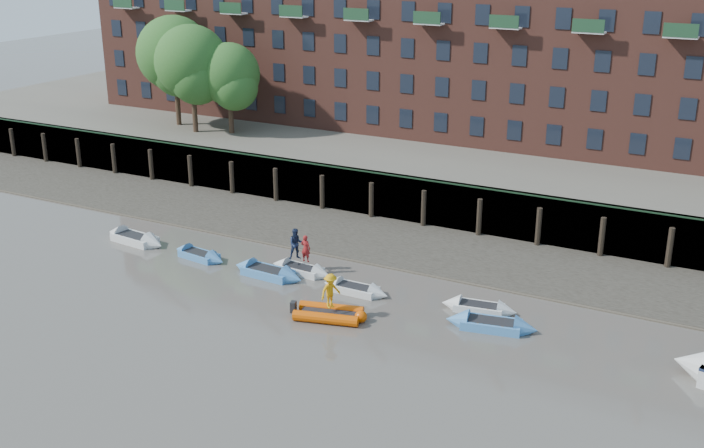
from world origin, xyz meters
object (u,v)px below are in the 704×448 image
Objects in this scene: rowboat_5 at (479,308)px; person_rib_crew at (331,291)px; rowboat_2 at (268,272)px; rowboat_0 at (135,239)px; rowboat_3 at (301,270)px; rib_tender at (331,314)px; person_rower_a at (306,248)px; rowboat_4 at (355,289)px; rowboat_6 at (491,325)px; rowboat_1 at (199,255)px; person_rower_b at (296,244)px.

person_rib_crew is at bearing -154.95° from rowboat_5.
rowboat_0 is at bearing 179.08° from rowboat_2.
rib_tender is at bearing -41.81° from rowboat_3.
rowboat_4 is at bearing 163.47° from person_rower_a.
person_rib_crew is (-7.89, -2.72, 1.32)m from rowboat_6.
person_rib_crew reaches higher than rowboat_3.
rowboat_1 is 1.02× the size of rowboat_4.
rowboat_3 is 12.52m from rowboat_6.
rowboat_2 is at bearing 84.46° from person_rib_crew.
rib_tender is (11.41, -3.56, 0.08)m from rowboat_1.
rowboat_6 is at bearing -4.90° from rowboat_4.
person_rower_a is at bearing 65.05° from person_rib_crew.
person_rower_b reaches higher than rowboat_0.
rowboat_2 is at bearing -176.54° from rowboat_4.
rowboat_1 is (5.48, -0.30, -0.04)m from rowboat_0.
rowboat_2 is at bearing 3.51° from rowboat_1.
person_rower_a is 0.72m from person_rower_b.
rowboat_2 is 6.87m from rib_tender.
rowboat_2 is 1.23× the size of rib_tender.
rowboat_2 reaches higher than rowboat_4.
person_rower_a is (0.32, 0.03, 1.42)m from rowboat_3.
rowboat_6 reaches higher than rowboat_4.
rowboat_1 is at bearing 94.89° from person_rib_crew.
rowboat_4 reaches higher than rowboat_1.
rowboat_0 is 1.24× the size of rowboat_4.
rowboat_6 is at bearing 3.22° from rowboat_0.
rowboat_3 is 1.06× the size of rib_tender.
rowboat_5 is 11.63m from person_rower_b.
rowboat_3 is at bearing 44.00° from rowboat_2.
person_rib_crew is at bearing 131.44° from person_rower_a.
rowboat_4 is 3.73m from person_rib_crew.
rowboat_4 is (5.66, 0.32, -0.04)m from rowboat_2.
rowboat_5 is at bearing 2.59° from rowboat_3.
person_rib_crew is (4.89, -4.59, -0.18)m from person_rower_b.
rowboat_3 is at bearing 171.15° from rowboat_5.
rowboat_1 is 0.99× the size of rowboat_5.
person_rower_a is (12.63, 0.68, 1.38)m from rowboat_0.
rowboat_2 is 0.99× the size of rowboat_6.
rib_tender is (0.42, -3.52, 0.08)m from rowboat_4.
rowboat_4 is at bearing 27.74° from person_rib_crew.
rowboat_2 is (10.81, -0.67, -0.01)m from rowboat_0.
rowboat_6 is 13.00m from person_rower_b.
rowboat_4 is at bearing 82.39° from rib_tender.
rowboat_0 is 1.28× the size of rib_tender.
rowboat_5 is at bearing 178.08° from person_rower_a.
rib_tender is at bearing -83.42° from person_rower_b.
person_rib_crew is (4.51, -4.46, 1.35)m from rowboat_3.
rowboat_0 is 1.03× the size of rowboat_6.
person_rower_b reaches higher than person_rower_a.
rowboat_5 is 8.08m from person_rib_crew.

